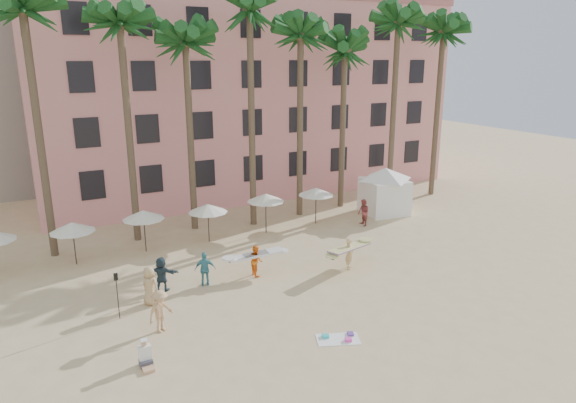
% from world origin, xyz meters
% --- Properties ---
extents(ground, '(120.00, 120.00, 0.00)m').
position_xyz_m(ground, '(0.00, 0.00, 0.00)').
color(ground, '#D1B789').
rests_on(ground, ground).
extents(pink_hotel, '(35.00, 14.00, 16.00)m').
position_xyz_m(pink_hotel, '(7.00, 26.00, 8.00)').
color(pink_hotel, pink).
rests_on(pink_hotel, ground).
extents(palm_row, '(44.40, 5.40, 16.30)m').
position_xyz_m(palm_row, '(0.51, 15.00, 12.97)').
color(palm_row, brown).
rests_on(palm_row, ground).
extents(umbrella_row, '(22.50, 2.70, 2.73)m').
position_xyz_m(umbrella_row, '(-3.00, 12.50, 2.33)').
color(umbrella_row, '#332B23').
rests_on(umbrella_row, ground).
extents(cabana, '(5.09, 5.09, 3.50)m').
position_xyz_m(cabana, '(12.87, 12.38, 2.07)').
color(cabana, white).
rests_on(cabana, ground).
extents(beach_towel, '(2.04, 1.60, 0.14)m').
position_xyz_m(beach_towel, '(-0.06, -1.36, 0.03)').
color(beach_towel, white).
rests_on(beach_towel, ground).
extents(carrier_yellow, '(3.31, 1.95, 1.79)m').
position_xyz_m(carrier_yellow, '(4.53, 4.70, 1.01)').
color(carrier_yellow, tan).
rests_on(carrier_yellow, ground).
extents(carrier_white, '(3.03, 1.07, 1.69)m').
position_xyz_m(carrier_white, '(-0.46, 6.30, 0.91)').
color(carrier_white, orange).
rests_on(carrier_white, ground).
extents(beachgoers, '(17.36, 8.99, 1.92)m').
position_xyz_m(beachgoers, '(-2.67, 6.16, 0.94)').
color(beachgoers, teal).
rests_on(beachgoers, ground).
extents(paddle, '(0.18, 0.04, 2.23)m').
position_xyz_m(paddle, '(-7.95, 4.73, 1.41)').
color(paddle, black).
rests_on(paddle, ground).
extents(seated_man, '(0.48, 0.83, 1.08)m').
position_xyz_m(seated_man, '(-7.71, 0.42, 0.37)').
color(seated_man, '#3F3F4C').
rests_on(seated_man, ground).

